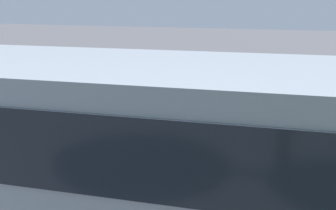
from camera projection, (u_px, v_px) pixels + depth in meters
ground_plane at (189, 141)px, 10.23m from camera, size 80.00×80.00×0.00m
tour_bus at (157, 168)px, 5.15m from camera, size 9.96×2.90×3.25m
spectator_far_left at (291, 150)px, 7.14m from camera, size 0.57×0.32×1.79m
spectator_left at (230, 143)px, 7.63m from camera, size 0.58×0.35×1.70m
spectator_centre at (190, 135)px, 7.82m from camera, size 0.57×0.31×1.82m
spectator_right at (143, 133)px, 8.21m from camera, size 0.57×0.39×1.67m
parked_motorcycle_silver at (111, 164)px, 7.78m from camera, size 2.02×0.75×0.99m
parked_motorcycle_dark at (293, 191)px, 6.68m from camera, size 2.05×0.58×0.99m
stunt_motorcycle at (113, 81)px, 13.46m from camera, size 1.90×1.17×1.57m
traffic_cone at (150, 107)px, 12.41m from camera, size 0.34×0.34×0.63m
bay_line_b at (284, 147)px, 9.78m from camera, size 0.19×3.57×0.01m
bay_line_c at (188, 138)px, 10.46m from camera, size 0.22×4.34×0.01m
bay_line_d at (104, 129)px, 11.15m from camera, size 0.20×3.90×0.01m
bay_line_e at (30, 122)px, 11.83m from camera, size 0.20×3.73×0.01m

